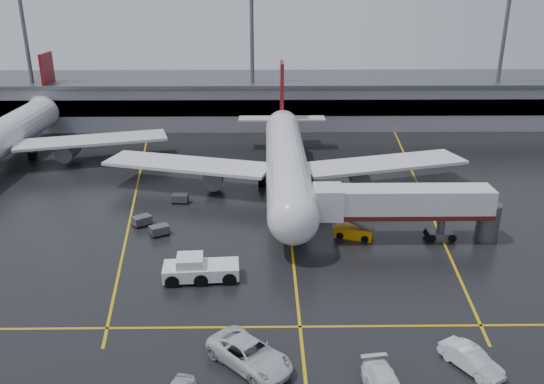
{
  "coord_description": "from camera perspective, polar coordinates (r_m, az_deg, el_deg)",
  "views": [
    {
      "loc": [
        -2.75,
        -59.88,
        26.14
      ],
      "look_at": [
        -2.0,
        -2.0,
        4.0
      ],
      "focal_mm": 36.73,
      "sensor_mm": 36.0,
      "label": 1
    }
  ],
  "objects": [
    {
      "name": "terminal",
      "position": [
        110.03,
        0.72,
        9.49
      ],
      "size": [
        122.0,
        19.0,
        8.6
      ],
      "color": "gray",
      "rests_on": "ground"
    },
    {
      "name": "service_van_c",
      "position": [
        43.81,
        19.73,
        -15.84
      ],
      "size": [
        3.94,
        4.99,
        1.59
      ],
      "primitive_type": "imported",
      "rotation": [
        0.0,
        0.0,
        0.55
      ],
      "color": "silver",
      "rests_on": "ground"
    },
    {
      "name": "jet_bridge",
      "position": [
        60.08,
        13.4,
        -1.36
      ],
      "size": [
        19.9,
        3.4,
        6.05
      ],
      "color": "silver",
      "rests_on": "ground"
    },
    {
      "name": "baggage_cart_b",
      "position": [
        64.82,
        -13.19,
        -2.84
      ],
      "size": [
        2.38,
        2.25,
        1.12
      ],
      "color": "#595B60",
      "rests_on": "ground"
    },
    {
      "name": "main_airliner",
      "position": [
        73.0,
        1.45,
        3.44
      ],
      "size": [
        48.8,
        45.6,
        14.1
      ],
      "color": "silver",
      "rests_on": "ground"
    },
    {
      "name": "apron_line_right",
      "position": [
        77.43,
        14.85,
        0.48
      ],
      "size": [
        7.57,
        69.64,
        0.02
      ],
      "primitive_type": "cube",
      "rotation": [
        0.0,
        0.0,
        -0.1
      ],
      "color": "gold",
      "rests_on": "ground"
    },
    {
      "name": "apron_line_stop",
      "position": [
        46.1,
        2.89,
        -13.63
      ],
      "size": [
        60.0,
        0.25,
        0.02
      ],
      "primitive_type": "cube",
      "color": "gold",
      "rests_on": "ground"
    },
    {
      "name": "belt_loader",
      "position": [
        60.93,
        8.4,
        -4.06
      ],
      "size": [
        4.37,
        2.95,
        2.55
      ],
      "color": "orange",
      "rests_on": "ground"
    },
    {
      "name": "light_mast_mid",
      "position": [
        102.57,
        -2.06,
        14.39
      ],
      "size": [
        3.0,
        1.2,
        25.45
      ],
      "color": "#595B60",
      "rests_on": "ground"
    },
    {
      "name": "second_airliner",
      "position": [
        93.15,
        -25.75,
        5.22
      ],
      "size": [
        48.8,
        45.6,
        14.1
      ],
      "color": "silver",
      "rests_on": "ground"
    },
    {
      "name": "pushback_tractor",
      "position": [
        52.48,
        -7.5,
        -7.9
      ],
      "size": [
        7.16,
        3.44,
        2.49
      ],
      "color": "white",
      "rests_on": "ground"
    },
    {
      "name": "ground",
      "position": [
        65.39,
        1.73,
        -2.64
      ],
      "size": [
        220.0,
        220.0,
        0.0
      ],
      "primitive_type": "plane",
      "color": "black",
      "rests_on": "ground"
    },
    {
      "name": "light_mast_right",
      "position": [
        111.1,
        22.54,
        13.37
      ],
      "size": [
        3.0,
        1.2,
        25.45
      ],
      "color": "#595B60",
      "rests_on": "ground"
    },
    {
      "name": "baggage_cart_a",
      "position": [
        62.0,
        -11.47,
        -3.82
      ],
      "size": [
        2.38,
        2.13,
        1.12
      ],
      "color": "#595B60",
      "rests_on": "ground"
    },
    {
      "name": "baggage_cart_c",
      "position": [
        70.38,
        -9.4,
        -0.62
      ],
      "size": [
        2.08,
        1.43,
        1.12
      ],
      "color": "#595B60",
      "rests_on": "ground"
    },
    {
      "name": "light_mast_left",
      "position": [
        110.91,
        -23.79,
        13.19
      ],
      "size": [
        3.0,
        1.2,
        25.45
      ],
      "color": "#595B60",
      "rests_on": "ground"
    },
    {
      "name": "apron_line_centre",
      "position": [
        65.39,
        1.73,
        -2.63
      ],
      "size": [
        0.25,
        90.0,
        0.02
      ],
      "primitive_type": "cube",
      "color": "gold",
      "rests_on": "ground"
    },
    {
      "name": "apron_line_left",
      "position": [
        76.57,
        -13.71,
        0.36
      ],
      "size": [
        9.99,
        69.35,
        0.02
      ],
      "primitive_type": "cube",
      "rotation": [
        0.0,
        0.0,
        0.14
      ],
      "color": "gold",
      "rests_on": "ground"
    },
    {
      "name": "service_van_a",
      "position": [
        41.66,
        -2.29,
        -16.29
      ],
      "size": [
        7.09,
        7.08,
        1.91
      ],
      "primitive_type": "imported",
      "rotation": [
        0.0,
        0.0,
        0.79
      ],
      "color": "silver",
      "rests_on": "ground"
    }
  ]
}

